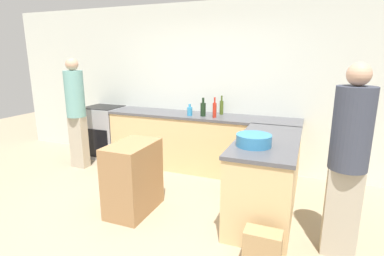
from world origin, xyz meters
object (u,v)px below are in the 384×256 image
island_table (133,178)px  person_at_peninsula (348,156)px  paper_bag (262,249)px  person_by_range (76,109)px  mixing_bowl (254,140)px  hot_sauce_bottle (215,110)px  range_oven (105,132)px  dish_soap_bottle (190,111)px  wine_bottle_dark (203,109)px  vinegar_bottle_clear (215,110)px  olive_oil_bottle (222,107)px

island_table → person_at_peninsula: bearing=0.5°
paper_bag → island_table: bearing=164.7°
person_by_range → person_at_peninsula: bearing=-13.3°
mixing_bowl → hot_sauce_bottle: bearing=123.3°
person_by_range → paper_bag: person_by_range is taller
range_oven → dish_soap_bottle: size_ratio=5.09×
hot_sauce_bottle → person_by_range: bearing=-167.1°
person_at_peninsula → range_oven: bearing=158.1°
hot_sauce_bottle → person_at_peninsula: bearing=-40.1°
mixing_bowl → wine_bottle_dark: wine_bottle_dark is taller
dish_soap_bottle → person_at_peninsula: person_at_peninsula is taller
person_at_peninsula → paper_bag: 1.13m
island_table → dish_soap_bottle: (0.14, 1.46, 0.58)m
vinegar_bottle_clear → island_table: bearing=-106.1°
person_at_peninsula → paper_bag: bearing=-144.4°
vinegar_bottle_clear → paper_bag: (1.13, -2.12, -0.84)m
vinegar_bottle_clear → olive_oil_bottle: bearing=30.0°
vinegar_bottle_clear → person_at_peninsula: size_ratio=0.11×
mixing_bowl → paper_bag: size_ratio=1.05×
olive_oil_bottle → hot_sauce_bottle: bearing=-95.8°
person_by_range → person_at_peninsula: size_ratio=1.01×
vinegar_bottle_clear → person_by_range: (-2.16, -0.74, -0.01)m
wine_bottle_dark → dish_soap_bottle: bearing=-170.7°
island_table → vinegar_bottle_clear: (0.49, 1.68, 0.59)m
island_table → dish_soap_bottle: size_ratio=4.63×
hot_sauce_bottle → island_table: bearing=-110.8°
mixing_bowl → hot_sauce_bottle: size_ratio=1.19×
vinegar_bottle_clear → paper_bag: bearing=-61.9°
mixing_bowl → wine_bottle_dark: 1.67m
island_table → hot_sauce_bottle: 1.68m
mixing_bowl → dish_soap_bottle: 1.78m
mixing_bowl → island_table: bearing=-172.2°
olive_oil_bottle → hot_sauce_bottle: 0.28m
olive_oil_bottle → person_at_peninsula: (1.68, -1.72, -0.07)m
person_by_range → vinegar_bottle_clear: bearing=18.8°
dish_soap_bottle → person_at_peninsula: 2.57m
mixing_bowl → vinegar_bottle_clear: 1.74m
range_oven → hot_sauce_bottle: hot_sauce_bottle is taller
olive_oil_bottle → paper_bag: 2.57m
mixing_bowl → olive_oil_bottle: 1.75m
island_table → hot_sauce_bottle: bearing=69.2°
vinegar_bottle_clear → wine_bottle_dark: wine_bottle_dark is taller
vinegar_bottle_clear → person_by_range: person_by_range is taller
vinegar_bottle_clear → paper_bag: 2.55m
mixing_bowl → person_at_peninsula: person_at_peninsula is taller
island_table → wine_bottle_dark: size_ratio=2.97×
vinegar_bottle_clear → hot_sauce_bottle: 0.24m
olive_oil_bottle → hot_sauce_bottle: hot_sauce_bottle is taller
wine_bottle_dark → person_at_peninsula: bearing=-37.7°
wine_bottle_dark → person_by_range: 2.10m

